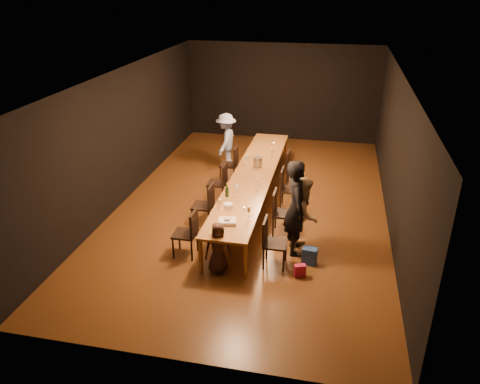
% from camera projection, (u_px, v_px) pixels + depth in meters
% --- Properties ---
extents(ground, '(10.00, 10.00, 0.00)m').
position_uv_depth(ground, '(253.00, 204.00, 10.87)').
color(ground, '#4C2D13').
rests_on(ground, ground).
extents(room_shell, '(6.04, 10.04, 3.02)m').
position_uv_depth(room_shell, '(254.00, 117.00, 10.00)').
color(room_shell, black).
rests_on(room_shell, ground).
extents(table, '(0.90, 6.00, 0.75)m').
position_uv_depth(table, '(253.00, 176.00, 10.58)').
color(table, '#915D2A').
rests_on(table, ground).
extents(chair_right_0, '(0.42, 0.42, 0.93)m').
position_uv_depth(chair_right_0, '(275.00, 243.00, 8.39)').
color(chair_right_0, black).
rests_on(chair_right_0, ground).
extents(chair_right_1, '(0.42, 0.42, 0.93)m').
position_uv_depth(chair_right_1, '(283.00, 213.00, 9.45)').
color(chair_right_1, black).
rests_on(chair_right_1, ground).
extents(chair_right_2, '(0.42, 0.42, 0.93)m').
position_uv_depth(chair_right_2, '(290.00, 189.00, 10.52)').
color(chair_right_2, black).
rests_on(chair_right_2, ground).
extents(chair_right_3, '(0.42, 0.42, 0.93)m').
position_uv_depth(chair_right_3, '(295.00, 169.00, 11.58)').
color(chair_right_3, black).
rests_on(chair_right_3, ground).
extents(chair_left_0, '(0.42, 0.42, 0.93)m').
position_uv_depth(chair_left_0, '(185.00, 233.00, 8.70)').
color(chair_left_0, black).
rests_on(chair_left_0, ground).
extents(chair_left_1, '(0.42, 0.42, 0.93)m').
position_uv_depth(chair_left_1, '(203.00, 205.00, 9.77)').
color(chair_left_1, black).
rests_on(chair_left_1, ground).
extents(chair_left_2, '(0.42, 0.42, 0.93)m').
position_uv_depth(chair_left_2, '(217.00, 183.00, 10.84)').
color(chair_left_2, black).
rests_on(chair_left_2, ground).
extents(chair_left_3, '(0.42, 0.42, 0.93)m').
position_uv_depth(chair_left_3, '(229.00, 164.00, 11.90)').
color(chair_left_3, black).
rests_on(chair_left_3, ground).
extents(woman_birthday, '(0.58, 0.76, 1.86)m').
position_uv_depth(woman_birthday, '(296.00, 208.00, 8.64)').
color(woman_birthday, black).
rests_on(woman_birthday, ground).
extents(woman_tan, '(0.58, 0.74, 1.48)m').
position_uv_depth(woman_tan, '(303.00, 214.00, 8.81)').
color(woman_tan, tan).
rests_on(woman_tan, ground).
extents(man_blue, '(0.60, 0.99, 1.51)m').
position_uv_depth(man_blue, '(226.00, 141.00, 12.71)').
color(man_blue, '#8EA5DC').
rests_on(man_blue, ground).
extents(child, '(0.55, 0.45, 0.98)m').
position_uv_depth(child, '(218.00, 248.00, 8.20)').
color(child, '#3A2520').
rests_on(child, ground).
extents(gift_bag_red, '(0.22, 0.16, 0.23)m').
position_uv_depth(gift_bag_red, '(300.00, 271.00, 8.21)').
color(gift_bag_red, '#BD1C49').
rests_on(gift_bag_red, ground).
extents(gift_bag_blue, '(0.28, 0.21, 0.33)m').
position_uv_depth(gift_bag_blue, '(310.00, 256.00, 8.56)').
color(gift_bag_blue, '#2754AB').
rests_on(gift_bag_blue, ground).
extents(birthday_cake, '(0.35, 0.30, 0.07)m').
position_uv_depth(birthday_cake, '(227.00, 222.00, 8.45)').
color(birthday_cake, white).
rests_on(birthday_cake, table).
extents(plate_stack, '(0.23, 0.23, 0.10)m').
position_uv_depth(plate_stack, '(228.00, 206.00, 8.99)').
color(plate_stack, white).
rests_on(plate_stack, table).
extents(champagne_bottle, '(0.10, 0.10, 0.31)m').
position_uv_depth(champagne_bottle, '(227.00, 190.00, 9.42)').
color(champagne_bottle, black).
rests_on(champagne_bottle, table).
extents(ice_bucket, '(0.26, 0.26, 0.23)m').
position_uv_depth(ice_bucket, '(258.00, 162.00, 10.95)').
color(ice_bucket, '#A3A2A7').
rests_on(ice_bucket, table).
extents(wineglass_0, '(0.06, 0.06, 0.21)m').
position_uv_depth(wineglass_0, '(220.00, 204.00, 8.95)').
color(wineglass_0, beige).
rests_on(wineglass_0, table).
extents(wineglass_1, '(0.06, 0.06, 0.21)m').
position_uv_depth(wineglass_1, '(249.00, 212.00, 8.66)').
color(wineglass_1, beige).
rests_on(wineglass_1, table).
extents(wineglass_2, '(0.06, 0.06, 0.21)m').
position_uv_depth(wineglass_2, '(237.00, 190.00, 9.56)').
color(wineglass_2, silver).
rests_on(wineglass_2, table).
extents(wineglass_3, '(0.06, 0.06, 0.21)m').
position_uv_depth(wineglass_3, '(257.00, 183.00, 9.84)').
color(wineglass_3, beige).
rests_on(wineglass_3, table).
extents(wineglass_4, '(0.06, 0.06, 0.21)m').
position_uv_depth(wineglass_4, '(247.00, 159.00, 11.13)').
color(wineglass_4, silver).
rests_on(wineglass_4, table).
extents(wineglass_5, '(0.06, 0.06, 0.21)m').
position_uv_depth(wineglass_5, '(272.00, 152.00, 11.56)').
color(wineglass_5, silver).
rests_on(wineglass_5, table).
extents(tealight_near, '(0.05, 0.05, 0.03)m').
position_uv_depth(tealight_near, '(244.00, 208.00, 8.98)').
color(tealight_near, '#B2B7B2').
rests_on(tealight_near, table).
extents(tealight_mid, '(0.05, 0.05, 0.03)m').
position_uv_depth(tealight_mid, '(257.00, 180.00, 10.21)').
color(tealight_mid, '#B2B7B2').
rests_on(tealight_mid, table).
extents(tealight_far, '(0.05, 0.05, 0.03)m').
position_uv_depth(tealight_far, '(273.00, 143.00, 12.47)').
color(tealight_far, '#B2B7B2').
rests_on(tealight_far, table).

